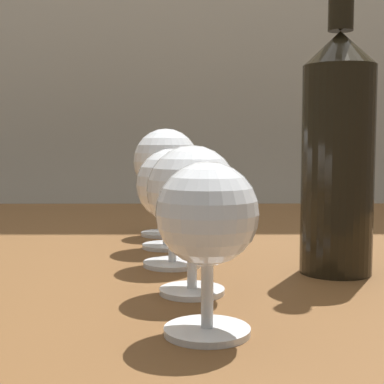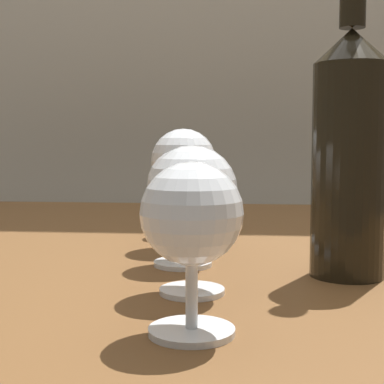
{
  "view_description": "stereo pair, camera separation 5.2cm",
  "coord_description": "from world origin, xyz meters",
  "views": [
    {
      "loc": [
        0.02,
        -0.78,
        0.87
      ],
      "look_at": [
        0.02,
        -0.26,
        0.83
      ],
      "focal_mm": 53.72,
      "sensor_mm": 36.0,
      "label": 1
    },
    {
      "loc": [
        0.07,
        -0.78,
        0.87
      ],
      "look_at": [
        0.02,
        -0.26,
        0.83
      ],
      "focal_mm": 53.72,
      "sensor_mm": 36.0,
      "label": 2
    }
  ],
  "objects": [
    {
      "name": "wine_glass_cabernet",
      "position": [
        0.03,
        -0.38,
        0.82
      ],
      "size": [
        0.07,
        0.07,
        0.13
      ],
      "color": "white",
      "rests_on": "dining_table"
    },
    {
      "name": "wine_glass_port",
      "position": [
        -0.02,
        0.06,
        0.82
      ],
      "size": [
        0.07,
        0.07,
        0.13
      ],
      "color": "white",
      "rests_on": "dining_table"
    },
    {
      "name": "wine_bottle",
      "position": [
        0.17,
        -0.18,
        0.87
      ],
      "size": [
        0.08,
        0.08,
        0.33
      ],
      "color": "black",
      "rests_on": "dining_table"
    },
    {
      "name": "dining_table",
      "position": [
        0.0,
        0.0,
        0.66
      ],
      "size": [
        1.42,
        0.99,
        0.73
      ],
      "color": "brown",
      "rests_on": "ground_plane"
    },
    {
      "name": "wine_glass_chardonnay",
      "position": [
        -0.01,
        -0.04,
        0.84
      ],
      "size": [
        0.08,
        0.08,
        0.16
      ],
      "color": "white",
      "rests_on": "dining_table"
    },
    {
      "name": "wine_glass_pinot",
      "position": [
        -0.0,
        -0.15,
        0.82
      ],
      "size": [
        0.08,
        0.08,
        0.13
      ],
      "color": "white",
      "rests_on": "dining_table"
    },
    {
      "name": "wine_glass_amber",
      "position": [
        0.02,
        -0.26,
        0.83
      ],
      "size": [
        0.08,
        0.08,
        0.14
      ],
      "color": "white",
      "rests_on": "dining_table"
    }
  ]
}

